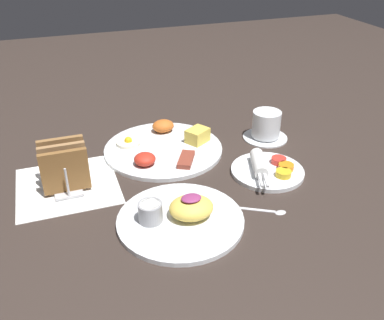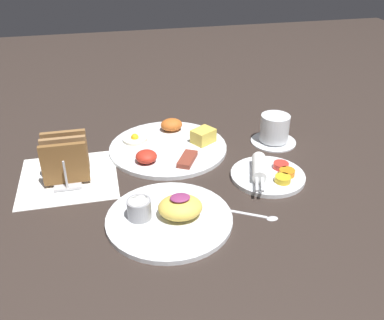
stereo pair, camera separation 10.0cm
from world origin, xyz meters
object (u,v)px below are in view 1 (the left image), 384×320
(plate_breakfast, at_px, (164,147))
(plate_foreground, at_px, (180,216))
(plate_condiments, at_px, (267,169))
(toast_rack, at_px, (64,166))
(coffee_cup, at_px, (266,126))

(plate_breakfast, xyz_separation_m, plate_foreground, (-0.05, -0.30, 0.00))
(plate_condiments, bearing_deg, plate_foreground, -156.86)
(plate_condiments, distance_m, toast_rack, 0.46)
(plate_foreground, xyz_separation_m, coffee_cup, (0.33, 0.27, 0.02))
(plate_breakfast, relative_size, plate_condiments, 1.75)
(plate_breakfast, relative_size, toast_rack, 2.61)
(toast_rack, relative_size, coffee_cup, 0.97)
(plate_condiments, bearing_deg, coffee_cup, 63.63)
(plate_foreground, relative_size, toast_rack, 2.18)
(plate_breakfast, relative_size, coffee_cup, 2.53)
(plate_breakfast, xyz_separation_m, plate_condiments, (0.20, -0.19, 0.00))
(plate_foreground, bearing_deg, coffee_cup, 39.24)
(plate_condiments, bearing_deg, plate_breakfast, 136.14)
(plate_foreground, distance_m, toast_rack, 0.29)
(coffee_cup, bearing_deg, toast_rack, -173.17)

